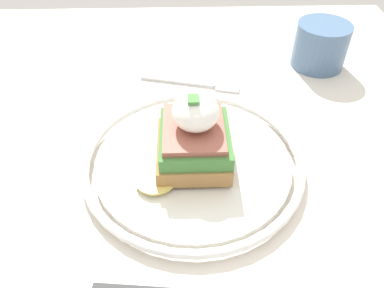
{
  "coord_description": "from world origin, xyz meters",
  "views": [
    {
      "loc": [
        0.32,
        0.0,
        1.08
      ],
      "look_at": [
        0.01,
        0.01,
        0.79
      ],
      "focal_mm": 35.0,
      "sensor_mm": 36.0,
      "label": 1
    }
  ],
  "objects_px": {
    "fork": "(194,83)",
    "cup": "(320,45)",
    "plate": "(192,161)",
    "sandwich": "(193,136)"
  },
  "relations": [
    {
      "from": "plate",
      "to": "cup",
      "type": "relative_size",
      "value": 3.12
    },
    {
      "from": "sandwich",
      "to": "fork",
      "type": "xyz_separation_m",
      "value": [
        -0.17,
        0.01,
        -0.04
      ]
    },
    {
      "from": "plate",
      "to": "cup",
      "type": "distance_m",
      "value": 0.31
    },
    {
      "from": "fork",
      "to": "plate",
      "type": "bearing_deg",
      "value": -2.88
    },
    {
      "from": "fork",
      "to": "cup",
      "type": "bearing_deg",
      "value": 104.61
    },
    {
      "from": "cup",
      "to": "sandwich",
      "type": "bearing_deg",
      "value": -43.13
    },
    {
      "from": "sandwich",
      "to": "fork",
      "type": "distance_m",
      "value": 0.18
    },
    {
      "from": "sandwich",
      "to": "plate",
      "type": "bearing_deg",
      "value": -39.68
    },
    {
      "from": "plate",
      "to": "fork",
      "type": "height_order",
      "value": "plate"
    },
    {
      "from": "plate",
      "to": "fork",
      "type": "bearing_deg",
      "value": 177.12
    }
  ]
}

